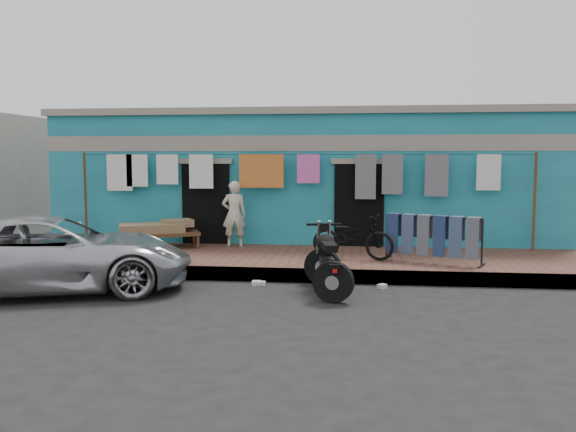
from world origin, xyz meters
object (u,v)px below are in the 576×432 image
Objects in this scene: bicycle at (353,232)px; jeans_rack at (433,238)px; car at (52,253)px; charpoy at (161,235)px; motorcycle at (328,260)px; seated_person at (234,214)px.

jeans_rack is at bearing -81.59° from bicycle.
car is 2.41× the size of charpoy.
bicycle is 2.05m from motorcycle.
motorcycle is 2.58m from jeans_rack.
jeans_rack is (6.44, 2.19, 0.06)m from car.
motorcycle reaches higher than charpoy.
bicycle is at bearing 139.33° from seated_person.
bicycle is 0.85× the size of charpoy.
car is 3.17× the size of seated_person.
seated_person is at bearing 113.66° from motorcycle.
jeans_rack is (1.51, -0.24, -0.07)m from bicycle.
bicycle is at bearing 170.81° from jeans_rack.
seated_person is at bearing -51.13° from car.
bicycle reaches higher than car.
jeans_rack is at bearing -11.63° from charpoy.
bicycle is at bearing 68.46° from motorcycle.
motorcycle is (4.55, 0.44, -0.10)m from car.
charpoy is (-3.83, 2.93, -0.01)m from motorcycle.
car is 3.45m from charpoy.
car reaches higher than charpoy.
car is 6.80m from jeans_rack.
charpoy is (-1.57, -0.37, -0.44)m from seated_person.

